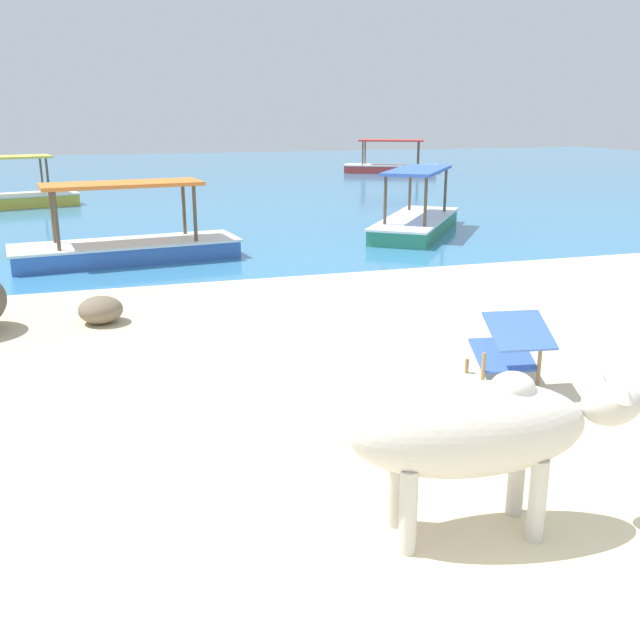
{
  "coord_description": "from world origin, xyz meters",
  "views": [
    {
      "loc": [
        -1.86,
        -3.12,
        2.43
      ],
      "look_at": [
        0.01,
        3.0,
        0.55
      ],
      "focal_mm": 40.22,
      "sensor_mm": 36.0,
      "label": 1
    }
  ],
  "objects_px": {
    "boat_red": "(391,166)",
    "boat_yellow": "(3,197)",
    "deck_chair_far": "(511,345)",
    "boat_blue": "(127,244)",
    "cow": "(477,430)",
    "boat_green": "(416,220)"
  },
  "relations": [
    {
      "from": "cow",
      "to": "boat_green",
      "type": "height_order",
      "value": "boat_green"
    },
    {
      "from": "boat_blue",
      "to": "cow",
      "type": "bearing_deg",
      "value": 93.21
    },
    {
      "from": "cow",
      "to": "boat_blue",
      "type": "height_order",
      "value": "boat_blue"
    },
    {
      "from": "deck_chair_far",
      "to": "boat_green",
      "type": "relative_size",
      "value": 0.23
    },
    {
      "from": "deck_chair_far",
      "to": "boat_red",
      "type": "relative_size",
      "value": 0.22
    },
    {
      "from": "boat_blue",
      "to": "deck_chair_far",
      "type": "bearing_deg",
      "value": 106.87
    },
    {
      "from": "deck_chair_far",
      "to": "boat_blue",
      "type": "bearing_deg",
      "value": 32.53
    },
    {
      "from": "deck_chair_far",
      "to": "boat_blue",
      "type": "distance_m",
      "value": 7.52
    },
    {
      "from": "boat_red",
      "to": "boat_yellow",
      "type": "xyz_separation_m",
      "value": [
        -13.59,
        -6.95,
        0.0
      ]
    },
    {
      "from": "deck_chair_far",
      "to": "boat_yellow",
      "type": "bearing_deg",
      "value": 30.09
    },
    {
      "from": "cow",
      "to": "boat_yellow",
      "type": "xyz_separation_m",
      "value": [
        -4.33,
        16.81,
        -0.4
      ]
    },
    {
      "from": "boat_blue",
      "to": "boat_green",
      "type": "relative_size",
      "value": 1.04
    },
    {
      "from": "deck_chair_far",
      "to": "boat_green",
      "type": "distance_m",
      "value": 8.5
    },
    {
      "from": "cow",
      "to": "boat_green",
      "type": "relative_size",
      "value": 0.48
    },
    {
      "from": "boat_yellow",
      "to": "boat_red",
      "type": "bearing_deg",
      "value": 12.46
    },
    {
      "from": "boat_blue",
      "to": "boat_green",
      "type": "distance_m",
      "value": 5.87
    },
    {
      "from": "boat_red",
      "to": "boat_blue",
      "type": "xyz_separation_m",
      "value": [
        -10.84,
        -14.88,
        0.0
      ]
    },
    {
      "from": "cow",
      "to": "deck_chair_far",
      "type": "xyz_separation_m",
      "value": [
        1.45,
        1.99,
        -0.27
      ]
    },
    {
      "from": "boat_red",
      "to": "boat_yellow",
      "type": "height_order",
      "value": "same"
    },
    {
      "from": "deck_chair_far",
      "to": "boat_blue",
      "type": "relative_size",
      "value": 0.22
    },
    {
      "from": "cow",
      "to": "deck_chair_far",
      "type": "distance_m",
      "value": 2.48
    },
    {
      "from": "deck_chair_far",
      "to": "boat_green",
      "type": "height_order",
      "value": "boat_green"
    }
  ]
}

